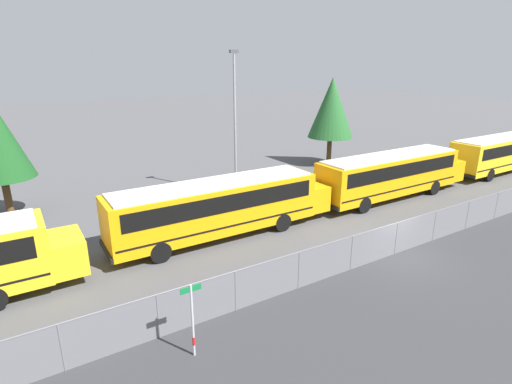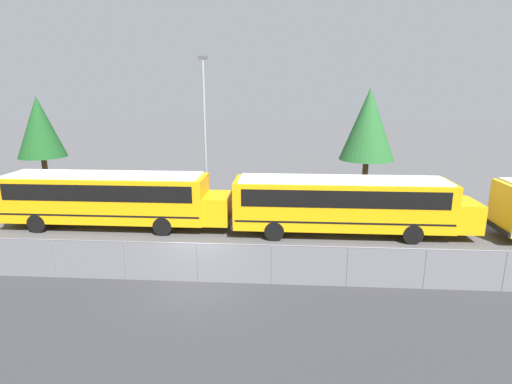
{
  "view_description": "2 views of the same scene",
  "coord_description": "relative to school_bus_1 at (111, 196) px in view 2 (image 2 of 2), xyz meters",
  "views": [
    {
      "loc": [
        -15.47,
        -11.74,
        9.12
      ],
      "look_at": [
        -4.09,
        6.59,
        2.17
      ],
      "focal_mm": 28.0,
      "sensor_mm": 36.0,
      "label": 1
    },
    {
      "loc": [
        3.42,
        -14.96,
        7.64
      ],
      "look_at": [
        1.92,
        7.01,
        2.13
      ],
      "focal_mm": 28.0,
      "sensor_mm": 36.0,
      "label": 2
    }
  ],
  "objects": [
    {
      "name": "ground_plane",
      "position": [
        6.38,
        -6.52,
        -1.89
      ],
      "size": [
        200.0,
        200.0,
        0.0
      ],
      "primitive_type": "plane",
      "color": "#4C4C4F"
    },
    {
      "name": "road_strip",
      "position": [
        6.38,
        -12.52,
        -1.89
      ],
      "size": [
        100.79,
        12.0,
        0.01
      ],
      "color": "#333335",
      "rests_on": "ground_plane"
    },
    {
      "name": "fence",
      "position": [
        6.38,
        -6.52,
        -1.01
      ],
      "size": [
        66.86,
        0.07,
        1.72
      ],
      "color": "#9EA0A5",
      "rests_on": "ground_plane"
    },
    {
      "name": "school_bus_1",
      "position": [
        0.0,
        0.0,
        0.0
      ],
      "size": [
        13.03,
        2.62,
        3.16
      ],
      "color": "orange",
      "rests_on": "ground_plane"
    },
    {
      "name": "school_bus_2",
      "position": [
        13.27,
        -0.37,
        0.0
      ],
      "size": [
        13.03,
        2.62,
        3.16
      ],
      "color": "orange",
      "rests_on": "ground_plane"
    },
    {
      "name": "light_pole",
      "position": [
        4.36,
        6.17,
        3.5
      ],
      "size": [
        0.6,
        0.24,
        9.99
      ],
      "color": "gray",
      "rests_on": "ground_plane"
    },
    {
      "name": "tree_0",
      "position": [
        16.21,
        9.44,
        3.39
      ],
      "size": [
        4.14,
        4.14,
        8.0
      ],
      "color": "#51381E",
      "rests_on": "ground_plane"
    },
    {
      "name": "tree_1",
      "position": [
        -9.81,
        9.7,
        3.01
      ],
      "size": [
        3.74,
        3.74,
        7.36
      ],
      "color": "#51381E",
      "rests_on": "ground_plane"
    }
  ]
}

